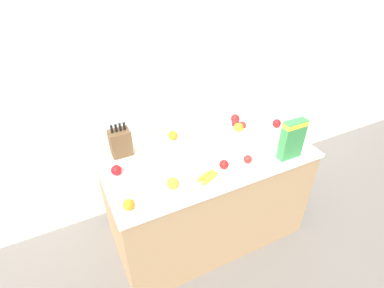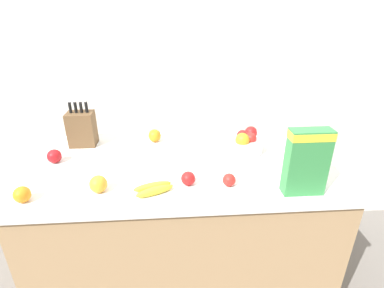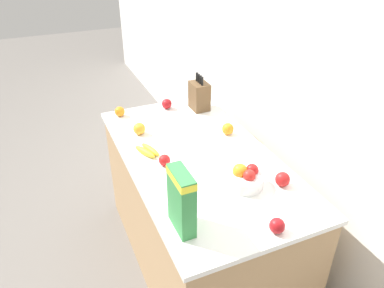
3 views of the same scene
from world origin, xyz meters
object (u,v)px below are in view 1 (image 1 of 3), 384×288
at_px(knife_block, 120,143).
at_px(orange_front_left, 173,183).
at_px(apple_middle, 277,123).
at_px(cereal_box, 292,138).
at_px(orange_mid_right, 129,205).
at_px(apple_by_knife_block, 224,164).
at_px(apple_rear, 116,170).
at_px(orange_near_bowl, 173,135).
at_px(fruit_bowl, 239,130).
at_px(apple_leftmost, 235,119).
at_px(apple_rightmost, 248,159).
at_px(banana_bunch, 208,177).

height_order(knife_block, orange_front_left, knife_block).
bearing_deg(apple_middle, cereal_box, -117.45).
relative_size(knife_block, orange_front_left, 3.77).
bearing_deg(apple_middle, orange_mid_right, -165.60).
xyz_separation_m(knife_block, apple_by_knife_block, (0.62, -0.51, -0.07)).
height_order(apple_rear, orange_near_bowl, orange_near_bowl).
bearing_deg(orange_mid_right, apple_rear, 87.35).
bearing_deg(apple_middle, knife_block, 170.99).
height_order(cereal_box, orange_near_bowl, cereal_box).
bearing_deg(orange_mid_right, fruit_bowl, 21.04).
distance_m(knife_block, apple_leftmost, 1.07).
relative_size(fruit_bowl, orange_front_left, 2.48).
xyz_separation_m(fruit_bowl, apple_rear, (-1.08, -0.06, -0.01)).
xyz_separation_m(fruit_bowl, apple_middle, (0.37, -0.05, -0.01)).
distance_m(knife_block, apple_middle, 1.37).
relative_size(knife_block, apple_leftmost, 3.81).
height_order(cereal_box, apple_middle, cereal_box).
bearing_deg(orange_front_left, fruit_bowl, 25.24).
xyz_separation_m(fruit_bowl, orange_mid_right, (-1.10, -0.42, -0.01)).
relative_size(knife_block, apple_by_knife_block, 4.46).
height_order(apple_rightmost, orange_near_bowl, orange_near_bowl).
relative_size(apple_leftmost, apple_rear, 1.06).
distance_m(apple_by_knife_block, apple_rear, 0.78).
height_order(apple_rightmost, apple_by_knife_block, apple_by_knife_block).
distance_m(knife_block, orange_front_left, 0.58).
bearing_deg(knife_block, banana_bunch, -50.73).
height_order(apple_middle, apple_by_knife_block, apple_middle).
bearing_deg(cereal_box, banana_bunch, 175.95).
bearing_deg(banana_bunch, apple_by_knife_block, 17.73).
bearing_deg(orange_front_left, apple_middle, 15.64).
distance_m(knife_block, apple_by_knife_block, 0.81).
xyz_separation_m(knife_block, banana_bunch, (0.46, -0.56, -0.09)).
distance_m(apple_middle, orange_near_bowl, 0.94).
distance_m(cereal_box, banana_bunch, 0.71).
height_order(fruit_bowl, orange_near_bowl, fruit_bowl).
bearing_deg(apple_rightmost, orange_mid_right, -176.18).
relative_size(fruit_bowl, apple_middle, 2.73).
distance_m(banana_bunch, apple_rightmost, 0.36).
height_order(banana_bunch, apple_by_knife_block, apple_by_knife_block).
distance_m(knife_block, orange_near_bowl, 0.45).
distance_m(apple_rightmost, apple_rear, 0.97).
bearing_deg(apple_rightmost, orange_front_left, -179.34).
height_order(knife_block, apple_by_knife_block, knife_block).
bearing_deg(apple_leftmost, fruit_bowl, -113.87).
bearing_deg(apple_middle, apple_rear, -179.47).
height_order(knife_block, orange_mid_right, knife_block).
bearing_deg(apple_middle, orange_front_left, -164.36).
relative_size(knife_block, apple_middle, 4.15).
bearing_deg(orange_near_bowl, orange_mid_right, -132.66).
bearing_deg(banana_bunch, apple_rear, 149.30).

